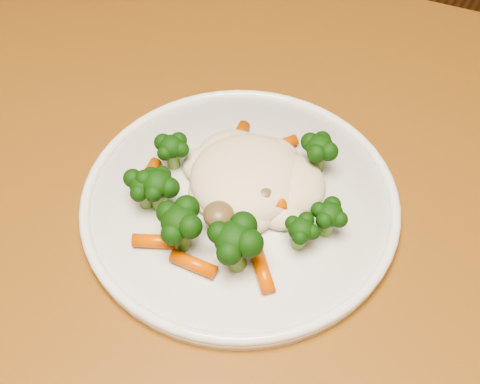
{
  "coord_description": "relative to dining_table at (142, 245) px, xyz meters",
  "views": [
    {
      "loc": [
        0.24,
        -0.52,
        1.19
      ],
      "look_at": [
        0.07,
        -0.22,
        0.77
      ],
      "focal_mm": 45.0,
      "sensor_mm": 36.0,
      "label": 1
    }
  ],
  "objects": [
    {
      "name": "plate",
      "position": [
        0.1,
        0.03,
        0.1
      ],
      "size": [
        0.29,
        0.29,
        0.01
      ],
      "primitive_type": "cylinder",
      "color": "white",
      "rests_on": "dining_table"
    },
    {
      "name": "dining_table",
      "position": [
        0.0,
        0.0,
        0.0
      ],
      "size": [
        1.37,
        0.98,
        0.75
      ],
      "rotation": [
        0.0,
        0.0,
        0.1
      ],
      "color": "brown",
      "rests_on": "ground"
    },
    {
      "name": "meal",
      "position": [
        0.1,
        0.03,
        0.12
      ],
      "size": [
        0.2,
        0.18,
        0.05
      ],
      "color": "beige",
      "rests_on": "plate"
    }
  ]
}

